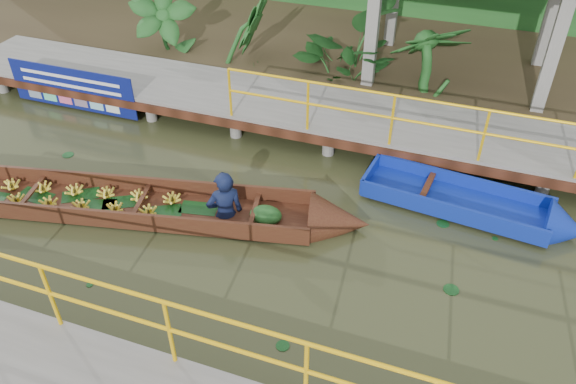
% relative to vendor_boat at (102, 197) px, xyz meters
% --- Properties ---
extents(ground, '(80.00, 80.00, 0.00)m').
position_rel_vendor_boat_xyz_m(ground, '(2.19, 0.27, -0.24)').
color(ground, '#303319').
rests_on(ground, ground).
extents(land_strip, '(30.00, 8.00, 0.45)m').
position_rel_vendor_boat_xyz_m(land_strip, '(2.19, 7.77, -0.02)').
color(land_strip, '#322619').
rests_on(land_strip, ground).
extents(far_dock, '(16.00, 2.06, 1.66)m').
position_rel_vendor_boat_xyz_m(far_dock, '(2.21, 3.70, 0.23)').
color(far_dock, slate).
rests_on(far_dock, ground).
extents(vendor_boat, '(9.80, 2.97, 2.16)m').
position_rel_vendor_boat_xyz_m(vendor_boat, '(0.00, 0.00, 0.00)').
color(vendor_boat, '#3A180F').
rests_on(vendor_boat, ground).
extents(moored_blue_boat, '(3.78, 1.34, 0.88)m').
position_rel_vendor_boat_xyz_m(moored_blue_boat, '(6.64, 1.99, -0.09)').
color(moored_blue_boat, '#0D2497').
rests_on(moored_blue_boat, ground).
extents(blue_banner, '(3.11, 0.04, 0.97)m').
position_rel_vendor_boat_xyz_m(blue_banner, '(-2.58, 2.75, 0.31)').
color(blue_banner, navy).
rests_on(blue_banner, ground).
extents(tropical_plants, '(14.17, 1.17, 1.46)m').
position_rel_vendor_boat_xyz_m(tropical_plants, '(4.44, 5.57, 0.94)').
color(tropical_plants, '#133B15').
rests_on(tropical_plants, ground).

